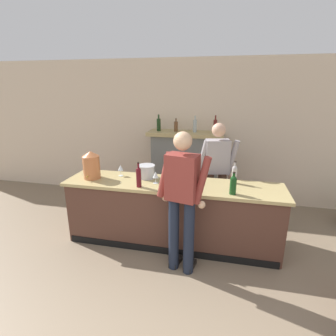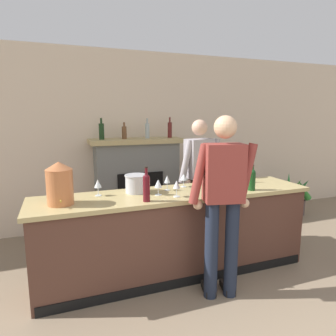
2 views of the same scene
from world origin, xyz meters
name	(u,v)px [view 2 (image 2 of 2)]	position (x,y,z in m)	size (l,w,h in m)	color
wall_back_panel	(137,140)	(0.00, 4.31, 1.38)	(12.00, 0.07, 2.75)	beige
bar_counter	(176,233)	(-0.03, 2.53, 0.47)	(3.06, 0.69, 0.94)	#503025
fireplace_stone	(137,183)	(-0.08, 4.05, 0.72)	(1.42, 0.52, 1.74)	slate
potted_plant_corner	(296,197)	(2.77, 3.68, 0.31)	(0.46, 0.45, 0.76)	#4F413D
person_customer	(223,200)	(0.21, 1.96, 0.98)	(0.65, 0.37, 1.77)	#1B2232
person_bartender	(199,177)	(0.56, 3.17, 0.95)	(0.65, 0.36, 1.71)	brown
copper_dispenser	(60,183)	(-1.22, 2.49, 1.14)	(0.25, 0.29, 0.41)	#BC6B3D
ice_bucket_steel	(136,184)	(-0.44, 2.67, 1.04)	(0.25, 0.25, 0.20)	silver
wine_bottle_port_short	(252,179)	(0.79, 2.32, 1.07)	(0.08, 0.08, 0.29)	#154018
wine_bottle_burgundy_dark	(233,171)	(0.81, 2.73, 1.08)	(0.07, 0.07, 0.32)	#B1ADB0
wine_bottle_chardonnay_pale	(146,186)	(-0.43, 2.30, 1.09)	(0.07, 0.07, 0.34)	#511017
wine_glass_front_left	(177,185)	(-0.10, 2.36, 1.06)	(0.08, 0.08, 0.17)	silver
wine_glass_near_bucket	(184,177)	(0.14, 2.73, 1.05)	(0.09, 0.09, 0.15)	silver
wine_glass_back_row	(167,180)	(-0.09, 2.65, 1.06)	(0.07, 0.07, 0.17)	silver
wine_glass_by_dispenser	(158,184)	(-0.25, 2.49, 1.06)	(0.08, 0.08, 0.17)	silver
wine_glass_front_right	(98,184)	(-0.85, 2.68, 1.06)	(0.08, 0.08, 0.17)	silver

